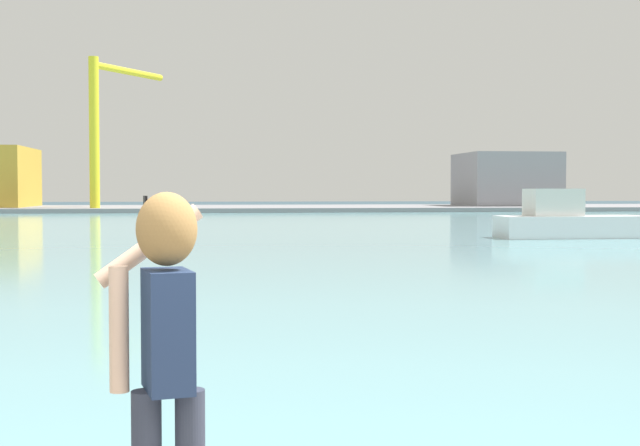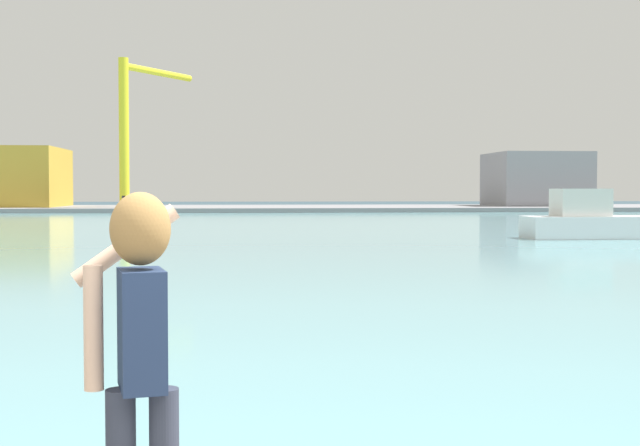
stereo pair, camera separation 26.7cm
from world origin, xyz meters
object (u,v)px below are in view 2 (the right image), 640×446
Objects in this scene: boat_moored at (594,221)px; warehouse_right at (536,179)px; person_photographer at (139,337)px; port_crane at (134,116)px.

warehouse_right is at bearing 72.31° from boat_moored.
person_photographer is 98.39m from warehouse_right.
boat_moored is at bearing -106.56° from warehouse_right.
warehouse_right is 0.70× the size of port_crane.
person_photographer is 0.17× the size of warehouse_right.
port_crane reaches higher than person_photographer.
boat_moored reaches higher than person_photographer.
warehouse_right is 45.35m from port_crane.
person_photographer is 0.25× the size of boat_moored.
boat_moored is (16.94, 35.26, -0.81)m from person_photographer.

